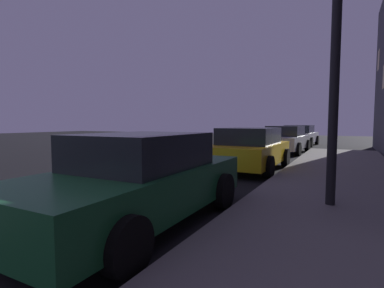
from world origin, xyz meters
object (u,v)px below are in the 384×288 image
object	(u,v)px
street_lamp	(337,4)
car_yellow_cab	(250,149)
car_silver	(285,139)
car_green	(139,179)
car_white	(300,135)

from	to	relation	value
street_lamp	car_yellow_cab	bearing A→B (deg)	124.12
car_yellow_cab	car_silver	distance (m)	6.38
car_silver	car_green	bearing A→B (deg)	-90.01
car_green	street_lamp	size ratio (longest dim) A/B	0.84
car_white	car_silver	bearing A→B (deg)	-89.96
car_green	car_white	bearing A→B (deg)	90.01
car_silver	street_lamp	distance (m)	11.03
car_green	car_yellow_cab	size ratio (longest dim) A/B	1.05
street_lamp	car_white	bearing A→B (deg)	99.54
car_green	street_lamp	bearing A→B (deg)	37.19
car_green	car_silver	size ratio (longest dim) A/B	1.06
car_white	car_green	bearing A→B (deg)	-89.99
car_yellow_cab	car_white	world-z (taller)	same
car_yellow_cab	car_white	distance (m)	11.94
street_lamp	car_green	bearing A→B (deg)	-142.81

